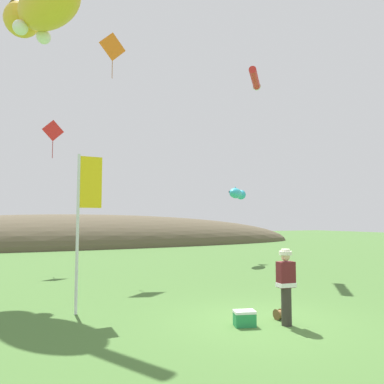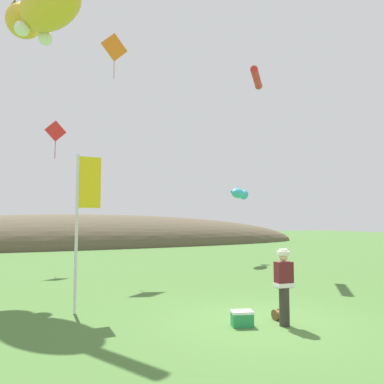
% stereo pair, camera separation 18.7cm
% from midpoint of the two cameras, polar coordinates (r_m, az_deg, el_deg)
% --- Properties ---
extents(ground_plane, '(120.00, 120.00, 0.00)m').
position_cam_midpoint_polar(ground_plane, '(9.73, 11.13, -18.87)').
color(ground_plane, '#477033').
extents(distant_hill_ridge, '(49.28, 11.65, 5.98)m').
position_cam_midpoint_polar(distant_hill_ridge, '(37.46, -16.56, -7.86)').
color(distant_hill_ridge, brown).
rests_on(distant_hill_ridge, ground).
extents(festival_attendant, '(0.44, 0.30, 1.77)m').
position_cam_midpoint_polar(festival_attendant, '(9.32, 14.40, -13.47)').
color(festival_attendant, '#332D28').
rests_on(festival_attendant, ground).
extents(kite_spool, '(0.16, 0.26, 0.26)m').
position_cam_midpoint_polar(kite_spool, '(9.94, 13.36, -17.73)').
color(kite_spool, olive).
rests_on(kite_spool, ground).
extents(picnic_cooler, '(0.57, 0.46, 0.36)m').
position_cam_midpoint_polar(picnic_cooler, '(9.24, 8.25, -18.54)').
color(picnic_cooler, '#268C4C').
rests_on(picnic_cooler, ground).
extents(festival_banner_pole, '(0.66, 0.08, 4.24)m').
position_cam_midpoint_polar(festival_banner_pole, '(10.50, -15.81, -2.39)').
color(festival_banner_pole, silver).
rests_on(festival_banner_pole, ground).
extents(kite_giant_cat, '(3.28, 5.86, 1.91)m').
position_cam_midpoint_polar(kite_giant_cat, '(17.41, -21.36, 24.32)').
color(kite_giant_cat, gold).
extents(kite_fish_windsock, '(2.02, 1.97, 0.68)m').
position_cam_midpoint_polar(kite_fish_windsock, '(22.04, 7.41, -0.21)').
color(kite_fish_windsock, '#33B2CC').
extents(kite_tube_streamer, '(1.85, 2.07, 0.44)m').
position_cam_midpoint_polar(kite_tube_streamer, '(20.05, 10.08, 16.68)').
color(kite_tube_streamer, red).
extents(kite_diamond_red, '(1.12, 0.22, 2.04)m').
position_cam_midpoint_polar(kite_diamond_red, '(21.16, -19.84, 8.68)').
color(kite_diamond_red, red).
extents(kite_diamond_orange, '(1.46, 0.37, 2.40)m').
position_cam_midpoint_polar(kite_diamond_orange, '(20.70, -11.48, 20.78)').
color(kite_diamond_orange, orange).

